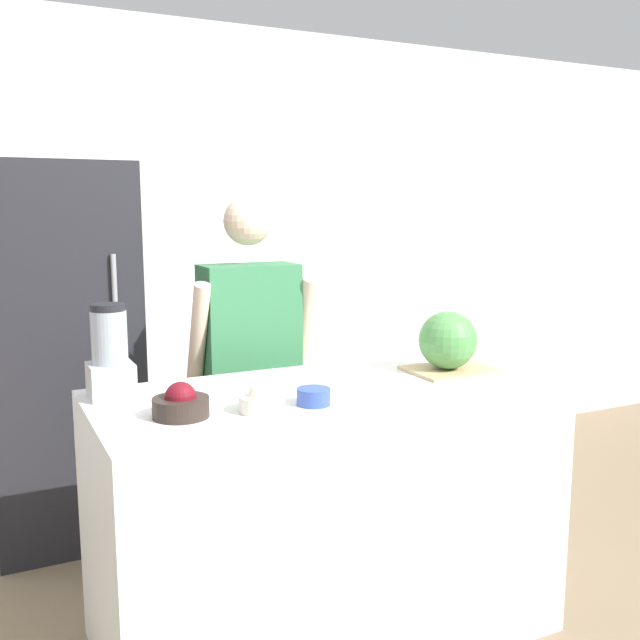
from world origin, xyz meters
TOP-DOWN VIEW (x-y plane):
  - wall_back at (0.00, 2.12)m, footprint 8.00×0.06m
  - counter_island at (0.00, 0.40)m, footprint 1.64×0.79m
  - refrigerator at (-0.76, 1.73)m, footprint 0.68×0.72m
  - person at (-0.02, 1.12)m, footprint 0.56×0.26m
  - cutting_board at (0.58, 0.43)m, footprint 0.34×0.26m
  - watermelon at (0.56, 0.43)m, footprint 0.23×0.23m
  - bowl_cherries at (-0.55, 0.30)m, footprint 0.18×0.18m
  - bowl_cream at (-0.30, 0.24)m, footprint 0.15×0.15m
  - bowl_small_blue at (-0.12, 0.24)m, footprint 0.11×0.11m
  - blender at (-0.71, 0.64)m, footprint 0.15×0.15m

SIDE VIEW (x-z plane):
  - counter_island at x=0.00m, z-range 0.00..0.95m
  - person at x=-0.02m, z-range 0.02..1.66m
  - refrigerator at x=-0.76m, z-range 0.00..1.80m
  - cutting_board at x=0.58m, z-range 0.95..0.96m
  - bowl_small_blue at x=-0.12m, z-range 0.95..1.00m
  - bowl_cream at x=-0.30m, z-range 0.93..1.03m
  - bowl_cherries at x=-0.55m, z-range 0.93..1.04m
  - watermelon at x=0.56m, z-range 0.96..1.19m
  - blender at x=-0.71m, z-range 0.93..1.26m
  - wall_back at x=0.00m, z-range 0.00..2.60m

